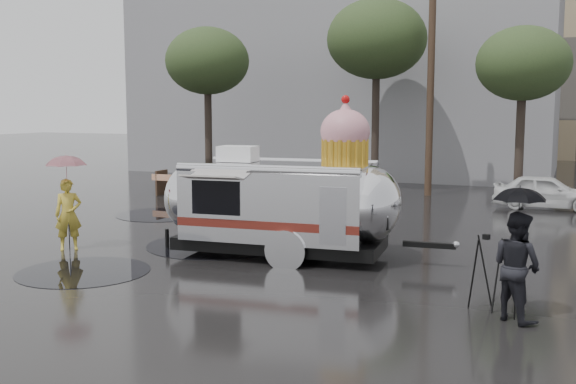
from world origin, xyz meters
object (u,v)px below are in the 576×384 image
at_px(airstream_trailer, 284,200).
at_px(tripod, 485,266).
at_px(person_left, 68,214).
at_px(person_right, 517,266).

xyz_separation_m(airstream_trailer, tripod, (4.93, -2.47, -0.59)).
bearing_deg(person_left, person_right, -50.73).
xyz_separation_m(person_left, person_right, (10.72, -1.55, 0.03)).
distance_m(person_right, tripod, 0.74).
xyz_separation_m(person_right, tripod, (-0.55, 0.46, -0.15)).
bearing_deg(person_right, tripod, -1.83).
height_order(airstream_trailer, tripod, airstream_trailer).
relative_size(airstream_trailer, person_left, 4.05).
xyz_separation_m(person_left, tripod, (10.17, -1.08, -0.12)).
distance_m(person_left, person_right, 10.83).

